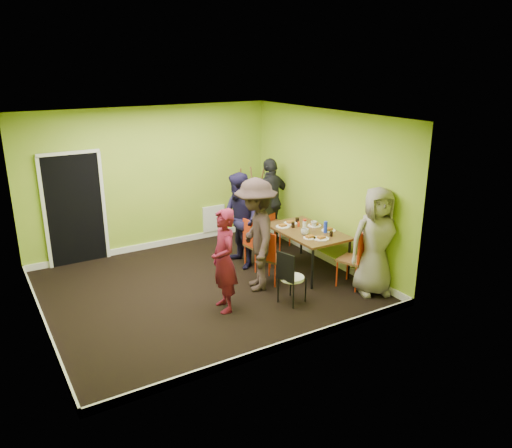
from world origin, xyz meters
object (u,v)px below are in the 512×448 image
Objects in this scene: orange_bottle at (299,224)px; chair_bentwood at (290,275)px; person_left_near at (256,235)px; chair_back_end at (270,209)px; dining_table at (307,233)px; chair_left_near at (270,254)px; blue_bottle at (326,227)px; thermos at (305,226)px; person_front_end at (376,241)px; chair_front_end at (357,255)px; person_standing at (224,261)px; person_left_far at (240,221)px; person_back_end at (271,201)px; chair_left_far at (254,241)px; easel at (251,201)px.

chair_bentwood is at bearing -130.32° from orange_bottle.
chair_back_end is at bearing 162.39° from person_left_near.
chair_left_near reaches higher than dining_table.
blue_bottle is (0.20, -0.26, 0.16)m from dining_table.
chair_left_near is at bearing -172.48° from thermos.
chair_bentwood is 0.47× the size of person_left_near.
blue_bottle is at bearing 120.82° from person_front_end.
orange_bottle is 1.61m from person_front_end.
chair_front_end is 0.64× the size of person_standing.
thermos is 1.17m from person_left_far.
person_standing reaches higher than chair_bentwood.
person_back_end is at bearing 78.25° from thermos.
chair_back_end is 0.23m from person_back_end.
chair_back_end is 2.05m from person_left_near.
chair_left_far is 0.45m from person_left_far.
person_standing is (-2.15, -0.32, -0.06)m from blue_bottle.
easel is at bearing 87.11° from dining_table.
chair_back_end is 2.87m from person_standing.
person_standing reaches higher than dining_table.
person_standing is (-1.08, -0.43, 0.27)m from chair_left_near.
chair_left_far is 0.53× the size of person_front_end.
chair_front_end is 0.54× the size of person_left_near.
chair_bentwood is 1.43m from blue_bottle.
person_standing is at bearing -127.05° from easel.
chair_front_end is at bearing 77.14° from person_back_end.
chair_left_near is at bearing 158.07° from person_front_end.
chair_front_end is at bearing 33.52° from person_left_far.
chair_left_far is 0.90m from person_left_near.
person_back_end is (1.02, 1.04, 0.36)m from chair_left_far.
chair_left_near is 0.50× the size of person_left_near.
person_left_near is 1.06× the size of person_back_end.
dining_table is at bearing 21.34° from thermos.
chair_left_far is at bearing 32.22° from person_back_end.
chair_front_end is at bearing -86.99° from easel.
orange_bottle is at bearing 90.05° from chair_left_near.
blue_bottle is 1.53m from person_left_far.
person_back_end is at bearing 79.23° from orange_bottle.
chair_left_near is 0.92× the size of chair_front_end.
blue_bottle is at bearing -37.72° from thermos.
person_left_near is (-1.43, 0.84, 0.36)m from chair_front_end.
thermos is (0.92, 0.89, 0.37)m from chair_bentwood.
chair_left_near is 1.19m from person_standing.
chair_bentwood is at bearing -3.02° from person_left_far.
chair_front_end is 2.61m from person_back_end.
chair_front_end is at bearing 80.97° from person_left_near.
thermos is 0.12× the size of person_left_far.
easel is at bearing 151.01° from person_standing.
thermos is 0.11× the size of person_front_end.
chair_back_end is 1.68m from blue_bottle.
chair_back_end is at bearing 83.68° from orange_bottle.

